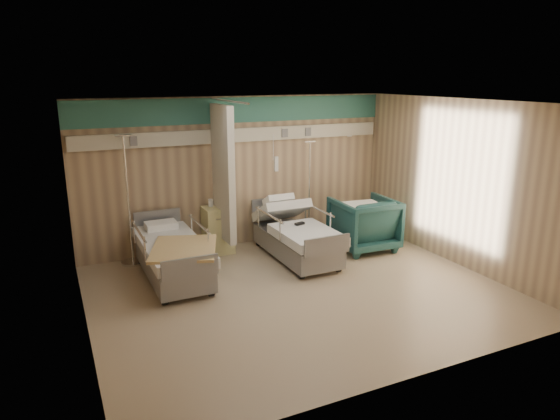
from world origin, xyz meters
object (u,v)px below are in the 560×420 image
object	(u,v)px
bed_left	(173,260)
iv_stand_right	(309,218)
bed_right	(296,241)
visitor_armchair	(364,224)
bedside_cabinet	(218,230)
iv_stand_left	(131,238)

from	to	relation	value
bed_left	iv_stand_right	bearing A→B (deg)	18.20
bed_right	bed_left	bearing A→B (deg)	180.00
bed_right	visitor_armchair	bearing A→B (deg)	-3.76
visitor_armchair	iv_stand_right	distance (m)	1.22
bedside_cabinet	iv_stand_left	distance (m)	1.53
bed_right	iv_stand_left	distance (m)	2.86
bed_left	visitor_armchair	world-z (taller)	visitor_armchair
visitor_armchair	iv_stand_right	xyz separation A→B (m)	(-0.59, 1.07, -0.09)
bedside_cabinet	iv_stand_left	size ratio (longest dim) A/B	0.38
visitor_armchair	bed_right	bearing A→B (deg)	-1.24
bedside_cabinet	bed_left	bearing A→B (deg)	-139.40
iv_stand_right	bed_right	bearing A→B (deg)	-128.56
iv_stand_left	bed_right	bearing A→B (deg)	-20.09
bedside_cabinet	iv_stand_right	distance (m)	1.93
bedside_cabinet	visitor_armchair	bearing A→B (deg)	-21.47
bed_right	iv_stand_right	distance (m)	1.26
bed_left	bed_right	bearing A→B (deg)	0.00
bed_right	bed_left	xyz separation A→B (m)	(-2.20, 0.00, 0.00)
bed_right	iv_stand_left	size ratio (longest dim) A/B	0.97
bed_right	visitor_armchair	xyz separation A→B (m)	(1.37, -0.09, 0.18)
visitor_armchair	bed_left	bearing A→B (deg)	1.08
bed_right	iv_stand_right	world-z (taller)	iv_stand_right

